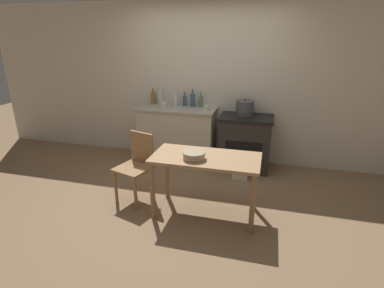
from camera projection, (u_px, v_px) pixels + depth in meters
The scene contains 17 objects.
ground_plane at pixel (181, 201), 3.87m from camera, with size 14.00×14.00×0.00m, color #896B4C.
wall_back at pixel (208, 84), 4.87m from camera, with size 8.00×0.07×2.55m.
counter_cabinet at pixel (177, 135), 4.98m from camera, with size 1.26×0.57×0.92m.
stove at pixel (245, 142), 4.72m from camera, with size 0.81×0.58×0.85m.
work_table at pixel (206, 166), 3.41m from camera, with size 1.22×0.60×0.73m.
chair at pixel (137, 165), 3.79m from camera, with size 0.50×0.50×0.88m.
flour_sack at pixel (240, 168), 4.44m from camera, with size 0.23×0.16×0.32m, color beige.
stock_pot at pixel (245, 108), 4.61m from camera, with size 0.28×0.28×0.25m.
mixing_bowl_large at pixel (194, 155), 3.30m from camera, with size 0.26×0.26×0.08m.
bottle_far_left at pixel (193, 100), 4.90m from camera, with size 0.07×0.07×0.29m.
bottle_left at pixel (185, 101), 4.95m from camera, with size 0.06×0.06×0.23m.
bottle_mid_left at pixel (153, 98), 5.10m from camera, with size 0.07×0.07×0.27m.
bottle_center_left at pixel (201, 101), 4.87m from camera, with size 0.06×0.06×0.24m.
bottle_center at pixel (175, 100), 4.92m from camera, with size 0.07×0.07×0.27m.
bottle_center_right at pixel (160, 98), 5.03m from camera, with size 0.07×0.07×0.29m.
cup_mid_right at pixel (164, 105), 4.80m from camera, with size 0.08×0.08×0.10m, color silver.
cup_right at pixel (206, 108), 4.68m from camera, with size 0.07×0.07×0.08m, color silver.
Camera 1 is at (1.00, -3.24, 2.02)m, focal length 28.00 mm.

